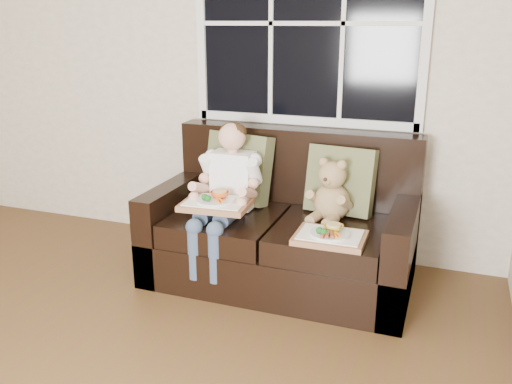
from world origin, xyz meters
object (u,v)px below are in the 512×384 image
at_px(child, 227,184).
at_px(tray_right, 330,236).
at_px(teddy_bear, 332,194).
at_px(tray_left, 216,202).
at_px(loveseat, 283,233).

xyz_separation_m(child, tray_right, (0.74, -0.23, -0.17)).
relative_size(teddy_bear, tray_left, 0.93).
xyz_separation_m(loveseat, tray_right, (0.39, -0.35, 0.17)).
xyz_separation_m(child, teddy_bear, (0.66, 0.13, -0.04)).
height_order(child, tray_right, child).
xyz_separation_m(loveseat, child, (-0.35, -0.12, 0.34)).
xyz_separation_m(teddy_bear, tray_left, (-0.67, -0.29, -0.04)).
distance_m(teddy_bear, tray_left, 0.73).
relative_size(loveseat, tray_right, 4.15).
bearing_deg(tray_left, teddy_bear, 19.30).
height_order(child, tray_left, child).
relative_size(child, tray_right, 2.21).
bearing_deg(tray_left, tray_right, -9.37).
distance_m(tray_left, tray_right, 0.76).
distance_m(child, tray_left, 0.18).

